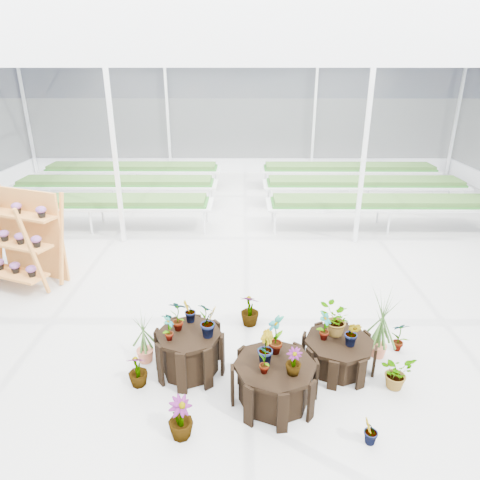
{
  "coord_description": "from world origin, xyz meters",
  "views": [
    {
      "loc": [
        0.1,
        -6.29,
        4.2
      ],
      "look_at": [
        0.04,
        0.88,
        1.3
      ],
      "focal_mm": 32.0,
      "sensor_mm": 36.0,
      "label": 1
    }
  ],
  "objects_px": {
    "plinth_tall": "(190,352)",
    "plinth_low": "(338,354)",
    "shelf_rack": "(15,240)",
    "plinth_mid": "(274,382)"
  },
  "relations": [
    {
      "from": "plinth_tall",
      "to": "plinth_low",
      "type": "distance_m",
      "value": 2.2
    },
    {
      "from": "plinth_tall",
      "to": "shelf_rack",
      "type": "relative_size",
      "value": 0.51
    },
    {
      "from": "plinth_tall",
      "to": "plinth_low",
      "type": "height_order",
      "value": "plinth_tall"
    },
    {
      "from": "plinth_mid",
      "to": "shelf_rack",
      "type": "xyz_separation_m",
      "value": [
        -5.05,
        3.4,
        0.66
      ]
    },
    {
      "from": "plinth_low",
      "to": "shelf_rack",
      "type": "relative_size",
      "value": 0.54
    },
    {
      "from": "plinth_mid",
      "to": "shelf_rack",
      "type": "height_order",
      "value": "shelf_rack"
    },
    {
      "from": "shelf_rack",
      "to": "plinth_tall",
      "type": "bearing_deg",
      "value": -14.94
    },
    {
      "from": "plinth_tall",
      "to": "plinth_mid",
      "type": "height_order",
      "value": "plinth_tall"
    },
    {
      "from": "plinth_mid",
      "to": "shelf_rack",
      "type": "relative_size",
      "value": 0.59
    },
    {
      "from": "plinth_tall",
      "to": "plinth_mid",
      "type": "relative_size",
      "value": 0.86
    }
  ]
}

